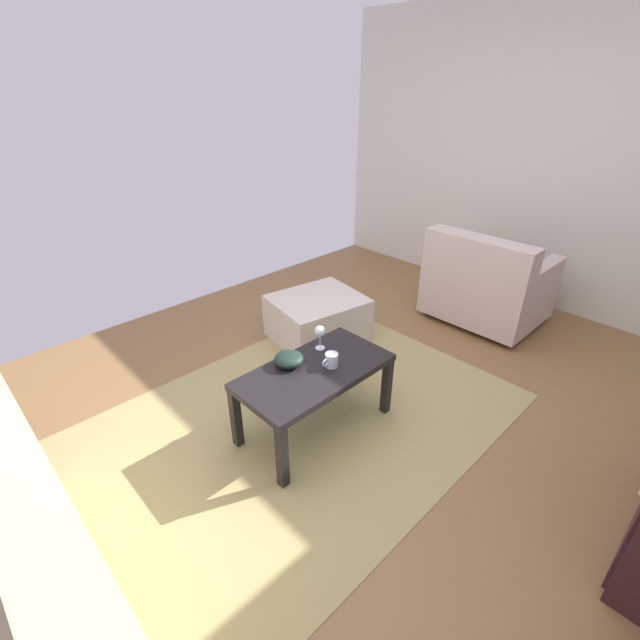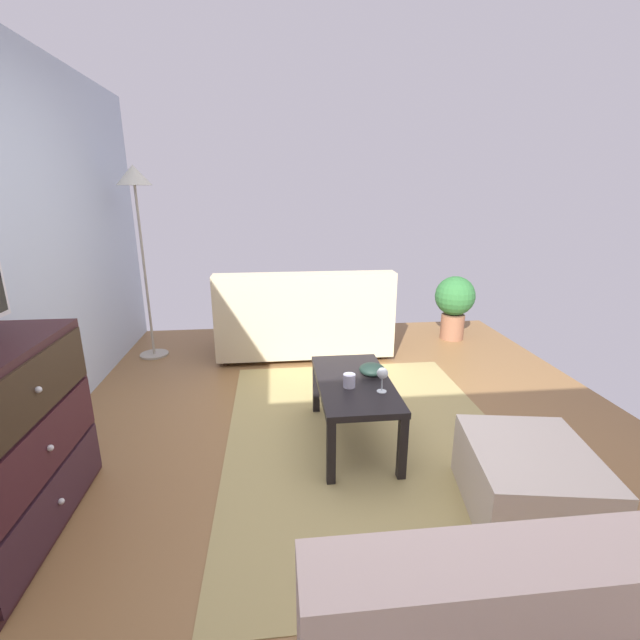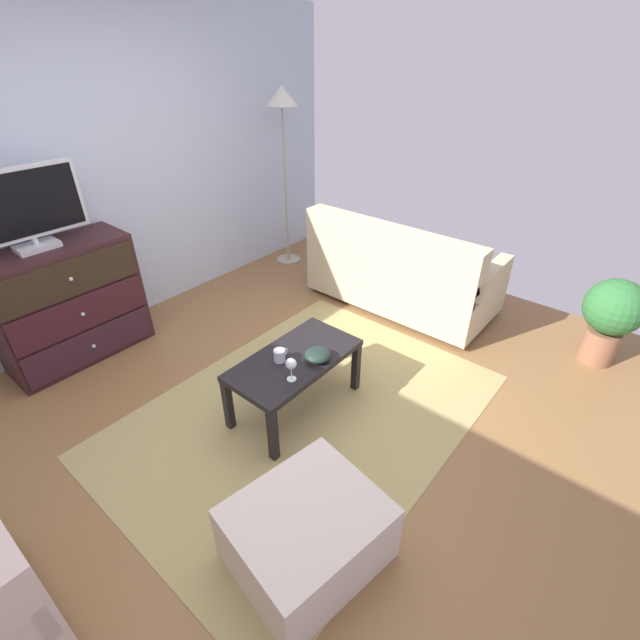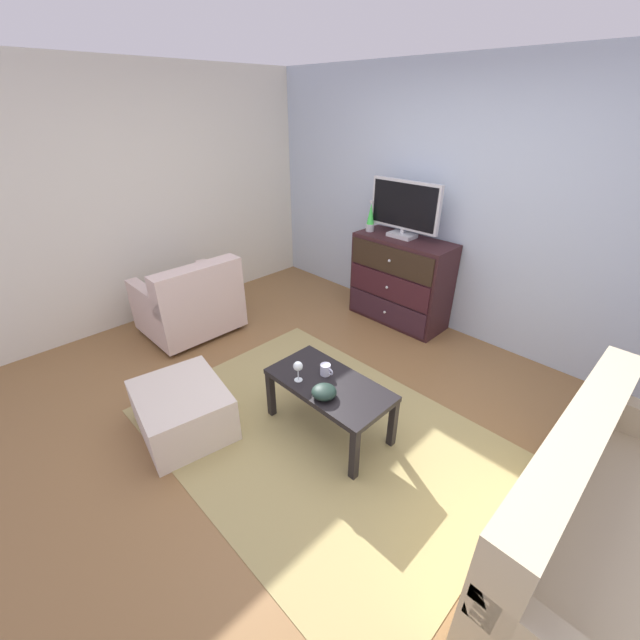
{
  "view_description": "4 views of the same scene",
  "coord_description": "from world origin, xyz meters",
  "px_view_note": "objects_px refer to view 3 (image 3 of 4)",
  "views": [
    {
      "loc": [
        1.64,
        1.43,
        1.9
      ],
      "look_at": [
        0.08,
        -0.18,
        0.68
      ],
      "focal_mm": 24.62,
      "sensor_mm": 36.0,
      "label": 1
    },
    {
      "loc": [
        -2.33,
        0.4,
        1.62
      ],
      "look_at": [
        0.05,
        0.15,
        0.91
      ],
      "focal_mm": 24.22,
      "sensor_mm": 36.0,
      "label": 2
    },
    {
      "loc": [
        -1.48,
        -1.73,
        2.22
      ],
      "look_at": [
        0.32,
        -0.23,
        0.73
      ],
      "focal_mm": 24.78,
      "sensor_mm": 36.0,
      "label": 3
    },
    {
      "loc": [
        1.77,
        -1.73,
        2.2
      ],
      "look_at": [
        -0.09,
        0.1,
        0.75
      ],
      "focal_mm": 22.22,
      "sensor_mm": 36.0,
      "label": 4
    }
  ],
  "objects_px": {
    "dresser": "(68,304)",
    "mug": "(280,355)",
    "couch_large": "(399,274)",
    "standing_lamp": "(282,115)",
    "potted_plant": "(612,314)",
    "tv": "(23,208)",
    "wine_glass": "(291,364)",
    "bowl_decorative": "(318,355)",
    "ottoman": "(307,534)",
    "coffee_table": "(295,365)"
  },
  "relations": [
    {
      "from": "coffee_table",
      "to": "ottoman",
      "type": "relative_size",
      "value": 1.31
    },
    {
      "from": "dresser",
      "to": "potted_plant",
      "type": "xyz_separation_m",
      "value": [
        2.64,
        -3.31,
        -0.04
      ]
    },
    {
      "from": "bowl_decorative",
      "to": "couch_large",
      "type": "bearing_deg",
      "value": 11.96
    },
    {
      "from": "dresser",
      "to": "couch_large",
      "type": "bearing_deg",
      "value": -33.91
    },
    {
      "from": "dresser",
      "to": "potted_plant",
      "type": "height_order",
      "value": "dresser"
    },
    {
      "from": "bowl_decorative",
      "to": "potted_plant",
      "type": "bearing_deg",
      "value": -35.96
    },
    {
      "from": "mug",
      "to": "standing_lamp",
      "type": "distance_m",
      "value": 2.76
    },
    {
      "from": "dresser",
      "to": "potted_plant",
      "type": "relative_size",
      "value": 1.47
    },
    {
      "from": "coffee_table",
      "to": "mug",
      "type": "distance_m",
      "value": 0.14
    },
    {
      "from": "tv",
      "to": "couch_large",
      "type": "xyz_separation_m",
      "value": [
        2.42,
        -1.62,
        -0.91
      ]
    },
    {
      "from": "mug",
      "to": "couch_large",
      "type": "height_order",
      "value": "couch_large"
    },
    {
      "from": "tv",
      "to": "standing_lamp",
      "type": "height_order",
      "value": "standing_lamp"
    },
    {
      "from": "tv",
      "to": "mug",
      "type": "distance_m",
      "value": 2.04
    },
    {
      "from": "ottoman",
      "to": "standing_lamp",
      "type": "xyz_separation_m",
      "value": [
        2.55,
        2.53,
        1.41
      ]
    },
    {
      "from": "wine_glass",
      "to": "mug",
      "type": "height_order",
      "value": "wine_glass"
    },
    {
      "from": "tv",
      "to": "couch_large",
      "type": "distance_m",
      "value": 3.05
    },
    {
      "from": "standing_lamp",
      "to": "bowl_decorative",
      "type": "bearing_deg",
      "value": -132.04
    },
    {
      "from": "couch_large",
      "to": "standing_lamp",
      "type": "relative_size",
      "value": 0.93
    },
    {
      "from": "dresser",
      "to": "bowl_decorative",
      "type": "relative_size",
      "value": 6.13
    },
    {
      "from": "tv",
      "to": "wine_glass",
      "type": "distance_m",
      "value": 2.15
    },
    {
      "from": "mug",
      "to": "ottoman",
      "type": "xyz_separation_m",
      "value": [
        -0.68,
        -0.83,
        -0.3
      ]
    },
    {
      "from": "ottoman",
      "to": "potted_plant",
      "type": "height_order",
      "value": "potted_plant"
    },
    {
      "from": "bowl_decorative",
      "to": "standing_lamp",
      "type": "distance_m",
      "value": 2.78
    },
    {
      "from": "couch_large",
      "to": "dresser",
      "type": "bearing_deg",
      "value": 146.09
    },
    {
      "from": "dresser",
      "to": "tv",
      "type": "bearing_deg",
      "value": 157.52
    },
    {
      "from": "couch_large",
      "to": "standing_lamp",
      "type": "distance_m",
      "value": 1.99
    },
    {
      "from": "dresser",
      "to": "ottoman",
      "type": "bearing_deg",
      "value": -92.24
    },
    {
      "from": "bowl_decorative",
      "to": "ottoman",
      "type": "height_order",
      "value": "bowl_decorative"
    },
    {
      "from": "wine_glass",
      "to": "dresser",
      "type": "bearing_deg",
      "value": 104.1
    },
    {
      "from": "dresser",
      "to": "mug",
      "type": "relative_size",
      "value": 9.29
    },
    {
      "from": "coffee_table",
      "to": "couch_large",
      "type": "xyz_separation_m",
      "value": [
        1.7,
        0.21,
        -0.04
      ]
    },
    {
      "from": "dresser",
      "to": "standing_lamp",
      "type": "distance_m",
      "value": 2.69
    },
    {
      "from": "potted_plant",
      "to": "coffee_table",
      "type": "bearing_deg",
      "value": 142.62
    },
    {
      "from": "tv",
      "to": "ottoman",
      "type": "relative_size",
      "value": 1.13
    },
    {
      "from": "potted_plant",
      "to": "dresser",
      "type": "bearing_deg",
      "value": 128.57
    },
    {
      "from": "potted_plant",
      "to": "wine_glass",
      "type": "bearing_deg",
      "value": 147.5
    },
    {
      "from": "dresser",
      "to": "mug",
      "type": "xyz_separation_m",
      "value": [
        0.58,
        -1.75,
        0.01
      ]
    },
    {
      "from": "wine_glass",
      "to": "couch_large",
      "type": "distance_m",
      "value": 1.92
    },
    {
      "from": "coffee_table",
      "to": "standing_lamp",
      "type": "height_order",
      "value": "standing_lamp"
    },
    {
      "from": "couch_large",
      "to": "ottoman",
      "type": "relative_size",
      "value": 2.47
    },
    {
      "from": "bowl_decorative",
      "to": "coffee_table",
      "type": "bearing_deg",
      "value": 120.81
    },
    {
      "from": "dresser",
      "to": "mug",
      "type": "distance_m",
      "value": 1.84
    },
    {
      "from": "couch_large",
      "to": "potted_plant",
      "type": "height_order",
      "value": "couch_large"
    },
    {
      "from": "couch_large",
      "to": "potted_plant",
      "type": "relative_size",
      "value": 2.4
    },
    {
      "from": "dresser",
      "to": "coffee_table",
      "type": "distance_m",
      "value": 1.92
    },
    {
      "from": "wine_glass",
      "to": "couch_large",
      "type": "height_order",
      "value": "couch_large"
    },
    {
      "from": "bowl_decorative",
      "to": "standing_lamp",
      "type": "xyz_separation_m",
      "value": [
        1.7,
        1.89,
        1.12
      ]
    },
    {
      "from": "mug",
      "to": "potted_plant",
      "type": "bearing_deg",
      "value": -37.09
    },
    {
      "from": "dresser",
      "to": "coffee_table",
      "type": "height_order",
      "value": "dresser"
    },
    {
      "from": "dresser",
      "to": "ottoman",
      "type": "distance_m",
      "value": 2.6
    }
  ]
}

